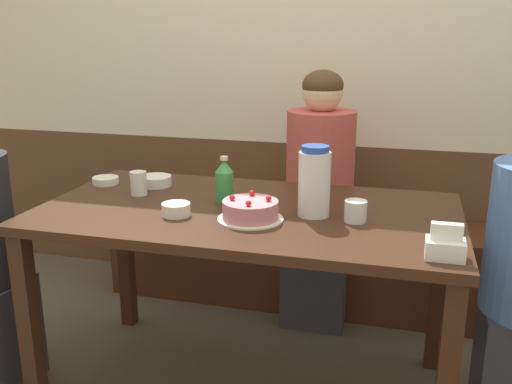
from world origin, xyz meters
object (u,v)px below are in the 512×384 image
object	(u,v)px
birthday_cake	(250,210)
soju_bottle	(224,181)
bench_seat	(292,259)
bowl_soup_white	(176,209)
bowl_rice_small	(106,180)
glass_water_tall	(139,183)
person_grey_tee	(319,207)
napkin_holder	(445,246)
water_pitcher	(314,182)
glass_tumbler_short	(356,211)
bowl_side_dish	(155,181)

from	to	relation	value
birthday_cake	soju_bottle	size ratio (longest dim) A/B	1.30
bench_seat	bowl_soup_white	bearing A→B (deg)	-102.71
bowl_rice_small	glass_water_tall	distance (m)	0.24
bowl_soup_white	person_grey_tee	world-z (taller)	person_grey_tee
napkin_holder	bowl_soup_white	bearing A→B (deg)	169.79
bowl_rice_small	glass_water_tall	world-z (taller)	glass_water_tall
bench_seat	birthday_cake	xyz separation A→B (m)	(0.05, -0.95, 0.57)
bowl_soup_white	glass_water_tall	size ratio (longest dim) A/B	1.07
water_pitcher	glass_water_tall	bearing A→B (deg)	173.91
soju_bottle	napkin_holder	xyz separation A→B (m)	(0.78, -0.37, -0.04)
glass_tumbler_short	bowl_side_dish	bearing A→B (deg)	163.84
soju_bottle	bowl_soup_white	world-z (taller)	soju_bottle
bench_seat	bowl_rice_small	bearing A→B (deg)	-135.97
water_pitcher	bowl_soup_white	bearing A→B (deg)	-164.36
water_pitcher	napkin_holder	xyz separation A→B (m)	(0.43, -0.29, -0.08)
bowl_rice_small	soju_bottle	bearing A→B (deg)	-11.35
person_grey_tee	water_pitcher	bearing A→B (deg)	7.05
water_pitcher	bowl_side_dish	distance (m)	0.75
napkin_holder	glass_water_tall	xyz separation A→B (m)	(-1.14, 0.37, 0.01)
bowl_soup_white	glass_tumbler_short	xyz separation A→B (m)	(0.62, 0.10, 0.01)
bowl_rice_small	napkin_holder	bearing A→B (deg)	-19.58
bowl_side_dish	glass_tumbler_short	size ratio (longest dim) A/B	1.73
water_pitcher	person_grey_tee	world-z (taller)	person_grey_tee
glass_tumbler_short	soju_bottle	bearing A→B (deg)	168.13
birthday_cake	person_grey_tee	distance (m)	0.83
bowl_soup_white	bowl_side_dish	size ratio (longest dim) A/B	0.76
glass_tumbler_short	person_grey_tee	size ratio (longest dim) A/B	0.06
water_pitcher	bowl_rice_small	xyz separation A→B (m)	(-0.92, 0.19, -0.11)
napkin_holder	bowl_rice_small	distance (m)	1.44
soju_bottle	glass_tumbler_short	bearing A→B (deg)	-11.87
birthday_cake	glass_tumbler_short	size ratio (longest dim) A/B	2.98
bench_seat	water_pitcher	size ratio (longest dim) A/B	7.66
napkin_holder	glass_water_tall	bearing A→B (deg)	162.13
birthday_cake	person_grey_tee	xyz separation A→B (m)	(0.12, 0.80, -0.22)
water_pitcher	soju_bottle	world-z (taller)	water_pitcher
soju_bottle	bowl_side_dish	distance (m)	0.38
soju_bottle	person_grey_tee	bearing A→B (deg)	66.33
bench_seat	soju_bottle	world-z (taller)	soju_bottle
napkin_holder	glass_tumbler_short	bearing A→B (deg)	136.98
bench_seat	birthday_cake	distance (m)	1.11
person_grey_tee	bowl_rice_small	bearing A→B (deg)	-59.26
water_pitcher	glass_tumbler_short	distance (m)	0.17
bowl_soup_white	bowl_side_dish	world-z (taller)	bowl_soup_white
water_pitcher	glass_tumbler_short	bearing A→B (deg)	-11.57
bowl_soup_white	bench_seat	bearing A→B (deg)	77.29
soju_bottle	person_grey_tee	size ratio (longest dim) A/B	0.14
soju_bottle	glass_water_tall	bearing A→B (deg)	179.88
water_pitcher	glass_water_tall	xyz separation A→B (m)	(-0.71, 0.08, -0.07)
bowl_side_dish	glass_tumbler_short	distance (m)	0.89
water_pitcher	glass_tumbler_short	world-z (taller)	water_pitcher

